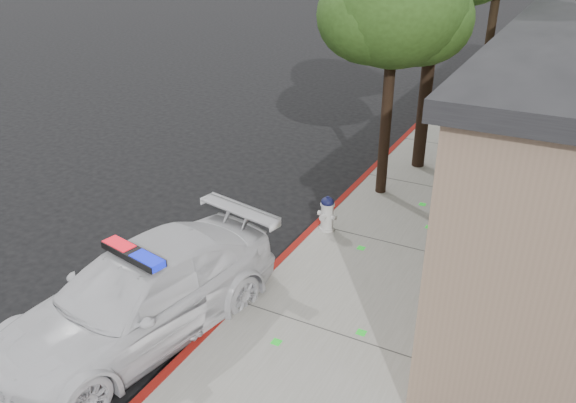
% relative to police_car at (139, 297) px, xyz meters
% --- Properties ---
extents(ground, '(120.00, 120.00, 0.00)m').
position_rel_police_car_xyz_m(ground, '(0.90, 1.23, -0.70)').
color(ground, black).
rests_on(ground, ground).
extents(sidewalk, '(3.20, 60.00, 0.15)m').
position_rel_police_car_xyz_m(sidewalk, '(2.50, 4.23, -0.62)').
color(sidewalk, gray).
rests_on(sidewalk, ground).
extents(red_curb, '(0.14, 60.00, 0.16)m').
position_rel_police_car_xyz_m(red_curb, '(0.96, 4.23, -0.62)').
color(red_curb, maroon).
rests_on(red_curb, ground).
extents(police_car, '(2.84, 5.08, 1.51)m').
position_rel_police_car_xyz_m(police_car, '(0.00, 0.00, 0.00)').
color(police_car, silver).
rests_on(police_car, ground).
extents(fire_hydrant, '(0.43, 0.37, 0.74)m').
position_rel_police_car_xyz_m(fire_hydrant, '(1.25, 4.14, -0.18)').
color(fire_hydrant, silver).
rests_on(fire_hydrant, sidewalk).
extents(street_tree_near, '(3.06, 2.93, 5.37)m').
position_rel_police_car_xyz_m(street_tree_near, '(1.61, 6.41, 3.46)').
color(street_tree_near, black).
rests_on(street_tree_near, sidewalk).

